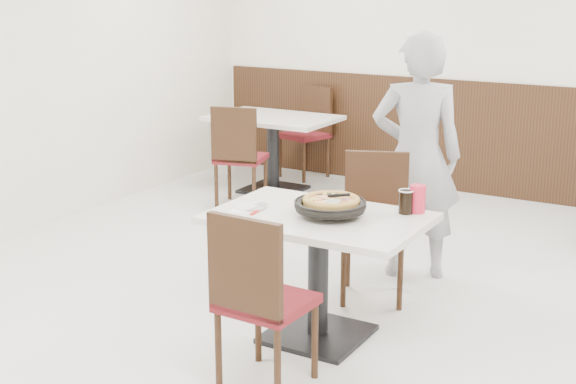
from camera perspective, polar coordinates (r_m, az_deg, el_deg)
The scene contains 19 objects.
floor at distance 5.00m, azimuth 2.17°, elevation -9.25°, with size 7.00×7.00×0.00m, color beige.
wall_back at distance 7.85m, azimuth 14.59°, elevation 9.75°, with size 6.00×0.04×2.80m, color silver.
wainscot_back at distance 7.95m, azimuth 14.15°, elevation 3.64°, with size 5.90×0.03×1.10m, color black.
main_table at distance 4.67m, azimuth 2.15°, elevation -6.05°, with size 1.20×0.80×0.75m, color beige, non-canonical shape.
chair_near at distance 4.11m, azimuth -1.51°, elevation -7.55°, with size 0.42×0.42×0.95m, color black, non-canonical shape.
chair_far at distance 5.23m, azimuth 6.14°, elevation -2.64°, with size 0.42×0.42×0.95m, color black, non-canonical shape.
trivet at distance 4.54m, azimuth 3.45°, elevation -1.45°, with size 0.13×0.13×0.04m, color black.
pizza_pan at distance 4.52m, azimuth 3.02°, elevation -1.22°, with size 0.39×0.39×0.01m, color black.
pizza at distance 4.57m, azimuth 3.09°, elevation -0.79°, with size 0.33×0.33×0.02m, color #B18B46.
pizza_server at distance 4.48m, azimuth 3.24°, elevation -0.67°, with size 0.08×0.10×0.00m, color silver.
napkin at distance 4.65m, azimuth -3.04°, elevation -1.27°, with size 0.15×0.15×0.00m, color white.
side_plate at distance 4.68m, azimuth -2.70°, elevation -1.05°, with size 0.17×0.17×0.01m, color white.
fork at distance 4.63m, azimuth -2.27°, elevation -1.13°, with size 0.01×0.16×0.00m, color silver.
cola_glass at distance 4.61m, azimuth 8.37°, elevation -0.74°, with size 0.08×0.08×0.13m, color black.
red_cup at distance 4.64m, azimuth 9.20°, elevation -0.48°, with size 0.09×0.09×0.16m, color red.
diner_person at distance 5.60m, azimuth 9.14°, elevation 2.48°, with size 0.63×0.41×1.71m, color #A2A1A7.
bg_table_left at distance 7.90m, azimuth -1.06°, elevation 2.73°, with size 1.20×0.80×0.75m, color beige, non-canonical shape.
bg_chair_left_near at distance 7.37m, azimuth -3.37°, elevation 2.60°, with size 0.42×0.42×0.95m, color black, non-canonical shape.
bg_chair_left_far at distance 8.45m, azimuth 1.15°, elevation 4.22°, with size 0.42×0.42×0.95m, color black, non-canonical shape.
Camera 1 is at (2.13, -4.03, 2.05)m, focal length 50.00 mm.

